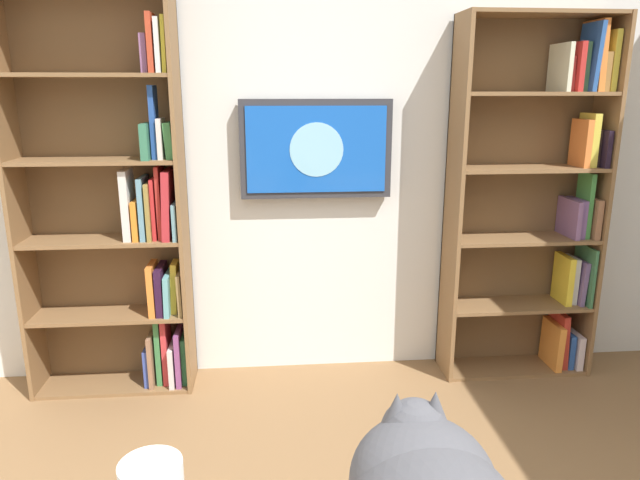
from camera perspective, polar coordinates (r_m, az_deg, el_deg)
wall_back at (r=3.27m, az=-0.29°, el=9.72°), size 4.52×0.06×2.70m
bookshelf_left at (r=3.50m, az=20.98°, el=3.61°), size 0.85×0.28×2.02m
bookshelf_right at (r=3.24m, az=-18.88°, el=2.49°), size 0.86×0.28×2.13m
wall_mounted_tv at (r=3.19m, az=-0.39°, el=8.96°), size 0.83×0.07×0.53m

